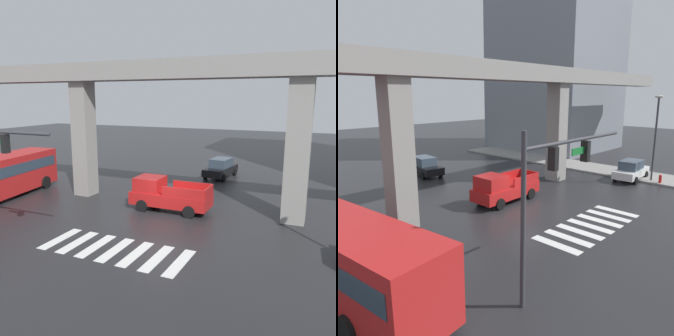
{
  "view_description": "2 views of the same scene",
  "coord_description": "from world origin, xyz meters",
  "views": [
    {
      "loc": [
        8.64,
        -17.71,
        7.11
      ],
      "look_at": [
        -0.35,
        2.39,
        2.67
      ],
      "focal_mm": 37.53,
      "sensor_mm": 36.0,
      "label": 1
    },
    {
      "loc": [
        -15.97,
        -13.12,
        7.31
      ],
      "look_at": [
        -0.28,
        1.77,
        2.45
      ],
      "focal_mm": 35.23,
      "sensor_mm": 36.0,
      "label": 2
    }
  ],
  "objects": [
    {
      "name": "ground_plane",
      "position": [
        0.0,
        0.0,
        0.0
      ],
      "size": [
        120.0,
        120.0,
        0.0
      ],
      "primitive_type": "plane",
      "color": "#232326"
    },
    {
      "name": "sedan_black",
      "position": [
        0.29,
        12.64,
        0.85
      ],
      "size": [
        2.35,
        4.48,
        1.72
      ],
      "color": "black",
      "rests_on": "ground"
    },
    {
      "name": "elevated_overpass",
      "position": [
        0.0,
        3.03,
        7.94
      ],
      "size": [
        50.54,
        2.01,
        9.42
      ],
      "color": "gray",
      "rests_on": "ground"
    },
    {
      "name": "crosswalk_stripes",
      "position": [
        -0.0,
        -4.53,
        0.01
      ],
      "size": [
        7.15,
        2.8,
        0.01
      ],
      "color": "silver",
      "rests_on": "ground"
    },
    {
      "name": "pickup_truck",
      "position": [
        -0.3,
        2.01,
        0.99
      ],
      "size": [
        5.12,
        2.13,
        2.08
      ],
      "color": "red",
      "rests_on": "ground"
    }
  ]
}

